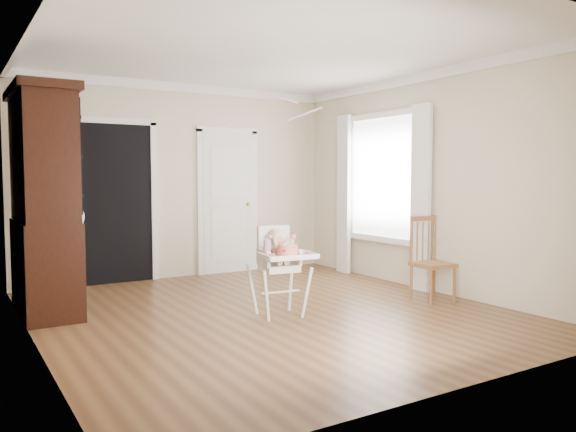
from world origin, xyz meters
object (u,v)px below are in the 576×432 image
cake (288,250)px  high_chair (279,260)px  china_cabinet (44,202)px  sippy_cup (267,247)px  dining_chair (431,262)px

cake → high_chair: bearing=79.1°
high_chair → cake: 0.28m
cake → china_cabinet: size_ratio=0.11×
cake → sippy_cup: sippy_cup is taller
cake → china_cabinet: 2.57m
high_chair → cake: (-0.05, -0.25, 0.13)m
sippy_cup → china_cabinet: size_ratio=0.08×
high_chair → dining_chair: dining_chair is taller
china_cabinet → dining_chair: (3.80, -1.69, -0.71)m
dining_chair → high_chair: bearing=175.5°
cake → sippy_cup: size_ratio=1.30×
china_cabinet → sippy_cup: bearing=-38.2°
high_chair → sippy_cup: 0.23m
high_chair → dining_chair: size_ratio=0.97×
sippy_cup → dining_chair: 2.02m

